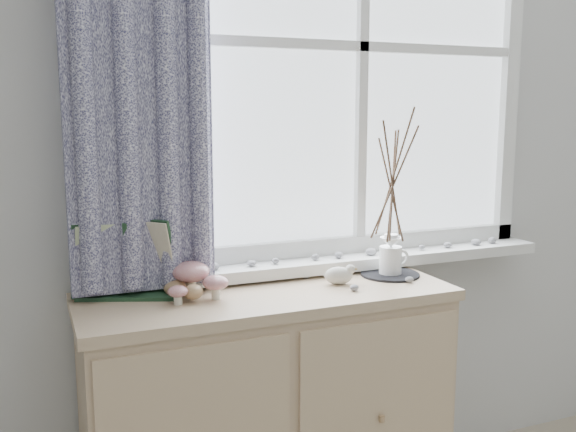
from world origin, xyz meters
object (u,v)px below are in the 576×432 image
object	(u,v)px
sideboard	(269,416)
toadstool_cluster	(195,277)
botanical_book	(129,260)
twig_pitcher	(393,179)

from	to	relation	value
sideboard	toadstool_cluster	distance (m)	0.54
botanical_book	toadstool_cluster	xyz separation A→B (m)	(0.19, -0.05, -0.06)
sideboard	twig_pitcher	xyz separation A→B (m)	(0.47, 0.03, 0.77)
botanical_book	twig_pitcher	distance (m)	0.92
botanical_book	toadstool_cluster	world-z (taller)	botanical_book
botanical_book	twig_pitcher	world-z (taller)	twig_pitcher
botanical_book	toadstool_cluster	bearing A→B (deg)	6.96
sideboard	botanical_book	xyz separation A→B (m)	(-0.42, 0.08, 0.55)
sideboard	twig_pitcher	size ratio (longest dim) A/B	2.03
sideboard	botanical_book	world-z (taller)	botanical_book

